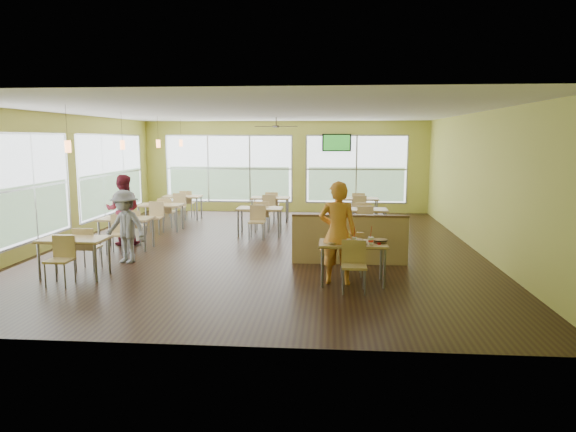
% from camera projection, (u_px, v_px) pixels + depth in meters
% --- Properties ---
extents(room, '(12.00, 12.04, 3.20)m').
position_uv_depth(room, '(263.00, 181.00, 12.17)').
color(room, black).
rests_on(room, ground).
extents(window_bays, '(9.24, 10.24, 2.38)m').
position_uv_depth(window_bays, '(189.00, 176.00, 15.43)').
color(window_bays, white).
rests_on(window_bays, room).
extents(main_table, '(1.22, 1.52, 0.87)m').
position_uv_depth(main_table, '(353.00, 249.00, 9.20)').
color(main_table, tan).
rests_on(main_table, floor).
extents(half_wall_divider, '(2.40, 0.14, 1.04)m').
position_uv_depth(half_wall_divider, '(350.00, 239.00, 10.65)').
color(half_wall_divider, tan).
rests_on(half_wall_divider, floor).
extents(dining_tables, '(6.92, 8.72, 0.87)m').
position_uv_depth(dining_tables, '(234.00, 211.00, 14.09)').
color(dining_tables, tan).
rests_on(dining_tables, floor).
extents(pendant_lights, '(0.11, 7.31, 0.86)m').
position_uv_depth(pendant_lights, '(141.00, 144.00, 12.97)').
color(pendant_lights, '#2D2119').
rests_on(pendant_lights, ceiling).
extents(ceiling_fan, '(1.25, 1.25, 0.29)m').
position_uv_depth(ceiling_fan, '(276.00, 126.00, 14.93)').
color(ceiling_fan, '#2D2119').
rests_on(ceiling_fan, ceiling).
extents(tv_backwall, '(1.00, 0.07, 0.60)m').
position_uv_depth(tv_backwall, '(337.00, 143.00, 17.71)').
color(tv_backwall, black).
rests_on(tv_backwall, wall_back).
extents(man_plaid, '(0.72, 0.51, 1.86)m').
position_uv_depth(man_plaid, '(338.00, 233.00, 9.14)').
color(man_plaid, orange).
rests_on(man_plaid, floor).
extents(patron_maroon, '(0.94, 0.79, 1.73)m').
position_uv_depth(patron_maroon, '(123.00, 210.00, 12.58)').
color(patron_maroon, maroon).
rests_on(patron_maroon, floor).
extents(patron_grey, '(1.13, 0.87, 1.54)m').
position_uv_depth(patron_grey, '(125.00, 227.00, 10.73)').
color(patron_grey, slate).
rests_on(patron_grey, floor).
extents(cup_blue, '(0.10, 0.10, 0.38)m').
position_uv_depth(cup_blue, '(339.00, 239.00, 9.12)').
color(cup_blue, white).
rests_on(cup_blue, main_table).
extents(cup_yellow, '(0.08, 0.08, 0.30)m').
position_uv_depth(cup_yellow, '(349.00, 242.00, 8.94)').
color(cup_yellow, white).
rests_on(cup_yellow, main_table).
extents(cup_red_near, '(0.09, 0.09, 0.33)m').
position_uv_depth(cup_red_near, '(354.00, 240.00, 9.04)').
color(cup_red_near, white).
rests_on(cup_red_near, main_table).
extents(cup_red_far, '(0.10, 0.10, 0.36)m').
position_uv_depth(cup_red_far, '(371.00, 241.00, 8.99)').
color(cup_red_far, white).
rests_on(cup_red_far, main_table).
extents(food_basket, '(0.27, 0.27, 0.06)m').
position_uv_depth(food_basket, '(380.00, 241.00, 9.17)').
color(food_basket, black).
rests_on(food_basket, main_table).
extents(ketchup_cup, '(0.07, 0.07, 0.03)m').
position_uv_depth(ketchup_cup, '(379.00, 244.00, 9.02)').
color(ketchup_cup, '#AA0A0C').
rests_on(ketchup_cup, main_table).
extents(wrapper_left, '(0.15, 0.14, 0.04)m').
position_uv_depth(wrapper_left, '(332.00, 243.00, 9.02)').
color(wrapper_left, olive).
rests_on(wrapper_left, main_table).
extents(wrapper_mid, '(0.25, 0.23, 0.06)m').
position_uv_depth(wrapper_mid, '(358.00, 239.00, 9.33)').
color(wrapper_mid, olive).
rests_on(wrapper_mid, main_table).
extents(wrapper_right, '(0.15, 0.14, 0.03)m').
position_uv_depth(wrapper_right, '(364.00, 244.00, 8.98)').
color(wrapper_right, olive).
rests_on(wrapper_right, main_table).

